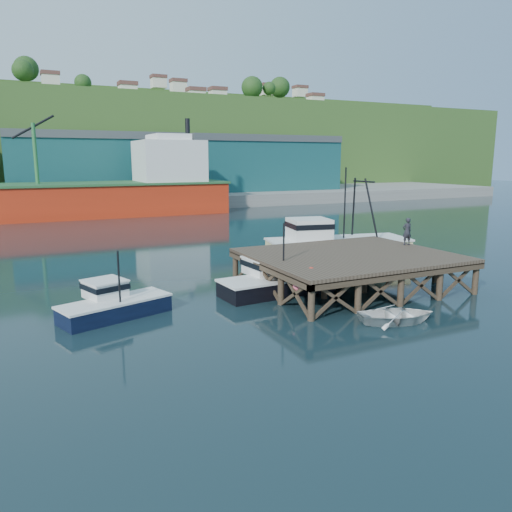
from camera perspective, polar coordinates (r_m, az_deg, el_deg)
ground at (r=29.13m, az=1.72°, el=-4.71°), size 300.00×300.00×0.00m
wharf at (r=31.40m, az=10.83°, el=-0.11°), size 12.00×10.00×2.62m
far_quay at (r=95.98m, az=-18.10°, el=6.38°), size 160.00×40.00×2.00m
warehouse_mid at (r=90.79m, az=-17.86°, el=9.64°), size 28.00×16.00×9.00m
warehouse_right at (r=99.61m, az=-0.26°, el=10.24°), size 30.00×16.00×9.00m
cargo_ship at (r=73.13m, az=-22.38°, el=6.63°), size 55.50×10.00×13.75m
hillside at (r=125.56m, az=-20.33°, el=11.80°), size 220.00×50.00×22.00m
boat_navy at (r=26.50m, az=-16.07°, el=-5.18°), size 5.94×3.95×3.49m
boat_black at (r=29.96m, az=2.12°, el=-2.70°), size 7.14×5.99×4.32m
trawler at (r=38.82m, az=9.09°, el=1.41°), size 11.42×5.95×7.28m
dinghy at (r=25.56m, az=15.83°, el=-6.49°), size 4.41×3.70×0.78m
dockworker at (r=35.45m, az=16.87°, el=2.71°), size 0.74×0.54×1.86m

